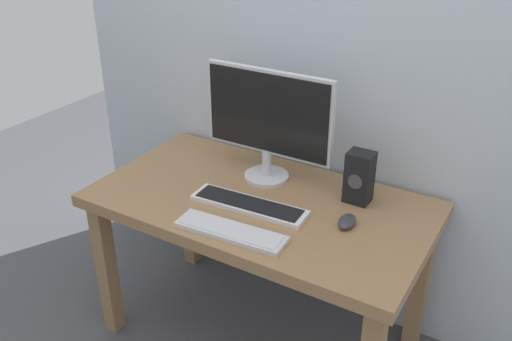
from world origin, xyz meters
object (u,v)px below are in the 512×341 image
object	(u,v)px
keyboard_primary	(249,205)
speaker_right	(359,177)
mouse	(347,221)
monitor	(268,119)
desk	(260,219)
keyboard_secondary	(231,231)

from	to	relation	value
keyboard_primary	speaker_right	size ratio (longest dim) A/B	2.25
mouse	monitor	bearing A→B (deg)	153.16
desk	mouse	size ratio (longest dim) A/B	12.67
monitor	keyboard_secondary	world-z (taller)	monitor
monitor	mouse	distance (m)	0.52
keyboard_secondary	speaker_right	world-z (taller)	speaker_right
desk	speaker_right	xyz separation A→B (m)	(0.33, 0.18, 0.19)
monitor	mouse	world-z (taller)	monitor
monitor	keyboard_secondary	bearing A→B (deg)	-76.91
keyboard_primary	mouse	distance (m)	0.37
mouse	speaker_right	bearing A→B (deg)	95.36
desk	keyboard_primary	distance (m)	0.13
desk	keyboard_secondary	world-z (taller)	keyboard_secondary
monitor	keyboard_primary	size ratio (longest dim) A/B	1.20
desk	monitor	xyz separation A→B (m)	(-0.07, 0.17, 0.35)
desk	keyboard_primary	bearing A→B (deg)	-94.56
desk	keyboard_primary	xyz separation A→B (m)	(-0.01, -0.08, 0.10)
monitor	keyboard_secondary	size ratio (longest dim) A/B	1.34
keyboard_primary	speaker_right	distance (m)	0.43
speaker_right	keyboard_secondary	bearing A→B (deg)	-123.56
desk	keyboard_secondary	size ratio (longest dim) A/B	3.17
speaker_right	keyboard_primary	bearing A→B (deg)	-142.23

